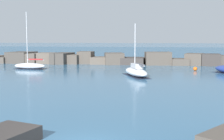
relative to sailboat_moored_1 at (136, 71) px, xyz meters
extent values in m
cube|color=#235175|center=(-0.27, 79.02, -0.65)|extent=(400.00, 116.00, 0.01)
cube|color=#4C443D|center=(-29.54, 18.88, -0.02)|extent=(3.61, 5.23, 1.27)
cube|color=#423D38|center=(-25.81, 19.22, 0.50)|extent=(5.30, 6.04, 2.31)
cube|color=#4C443D|center=(-22.94, 19.02, 0.39)|extent=(4.07, 5.95, 2.09)
cube|color=brown|center=(-20.01, 18.58, 0.45)|extent=(3.81, 4.17, 2.20)
cube|color=#423D38|center=(-16.61, 18.44, 0.46)|extent=(3.98, 5.76, 2.23)
cube|color=#4C443D|center=(-14.27, 18.69, 0.28)|extent=(3.41, 4.16, 1.87)
cube|color=#4C443D|center=(-11.92, 19.43, 0.59)|extent=(2.90, 3.62, 2.48)
cube|color=brown|center=(-8.97, 19.09, 0.06)|extent=(4.63, 4.62, 1.43)
cube|color=#4C443D|center=(-6.00, 18.98, 0.47)|extent=(4.68, 5.48, 2.24)
cube|color=#383330|center=(-2.26, 19.35, 0.03)|extent=(4.89, 5.29, 1.36)
cube|color=#4C443D|center=(2.70, 18.79, 0.61)|extent=(5.40, 4.21, 2.52)
cube|color=#4C443D|center=(6.93, 19.17, -0.02)|extent=(3.47, 4.32, 1.26)
cube|color=#4C443D|center=(9.68, 19.58, 0.47)|extent=(4.03, 4.88, 2.24)
cube|color=#383330|center=(12.68, 18.91, 0.46)|extent=(3.74, 4.06, 2.22)
cube|color=#383330|center=(-4.25, -28.93, -0.28)|extent=(3.30, 4.05, 0.74)
ellipsoid|color=white|center=(-0.02, 0.04, -0.09)|extent=(4.72, 7.53, 1.13)
cube|color=black|center=(-0.02, 0.04, -0.64)|extent=(4.54, 7.17, 0.03)
cube|color=#B2B2B7|center=(0.13, -0.30, 0.80)|extent=(1.88, 2.46, 0.64)
cylinder|color=silver|center=(-0.23, 0.54, 3.52)|extent=(0.12, 0.12, 6.09)
cylinder|color=#BCBCC1|center=(0.55, -1.31, 1.03)|extent=(1.66, 3.74, 0.10)
cube|color=#4C4C51|center=(0.55, -1.31, 1.13)|extent=(1.51, 3.23, 0.20)
ellipsoid|color=silver|center=(-18.66, 7.16, -0.15)|extent=(5.73, 2.61, 1.00)
cube|color=black|center=(-18.66, 7.16, -0.64)|extent=(5.45, 2.54, 0.03)
cylinder|color=silver|center=(-19.07, 7.20, 4.65)|extent=(0.12, 0.12, 8.60)
cylinder|color=#BCBCC1|center=(-17.55, 7.07, 0.90)|extent=(3.06, 0.35, 0.10)
cube|color=maroon|center=(-17.55, 7.07, 1.00)|extent=(2.61, 0.41, 0.20)
sphere|color=#EA5914|center=(8.79, 8.66, -0.34)|extent=(0.64, 0.64, 0.64)
cylinder|color=black|center=(8.79, 8.66, 0.08)|extent=(0.04, 0.04, 0.20)
camera|label=1|loc=(3.48, -42.62, 4.62)|focal=50.00mm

